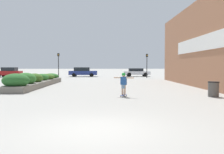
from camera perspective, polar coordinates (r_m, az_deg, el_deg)
name	(u,v)px	position (r m, az deg, el deg)	size (l,w,h in m)	color
ground_plane	(95,129)	(7.28, -3.83, -11.85)	(300.00, 300.00, 0.00)	#A3A099
planter_box	(36,81)	(22.93, -16.90, -0.81)	(1.84, 12.88, 1.30)	slate
skateboard	(124,95)	(14.76, 2.67, -4.21)	(0.48, 0.73, 0.09)	navy
skateboarder	(124,81)	(14.69, 2.67, -1.02)	(1.15, 0.59, 1.32)	tan
trash_bin	(213,89)	(15.76, 22.18, -2.59)	(0.64, 0.64, 0.89)	#514C47
car_leftmost	(136,72)	(42.66, 5.61, 1.12)	(4.41, 1.99, 1.40)	silver
car_center_left	(9,72)	(43.72, -22.50, 1.05)	(3.97, 2.01, 1.58)	maroon
car_center_right	(83,72)	(42.27, -6.69, 1.18)	(4.67, 1.96, 1.57)	navy
traffic_light_left	(58,61)	(37.22, -12.15, 3.53)	(0.28, 0.30, 3.67)	black
traffic_light_right	(147,62)	(37.58, 7.98, 3.49)	(0.28, 0.30, 3.60)	black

